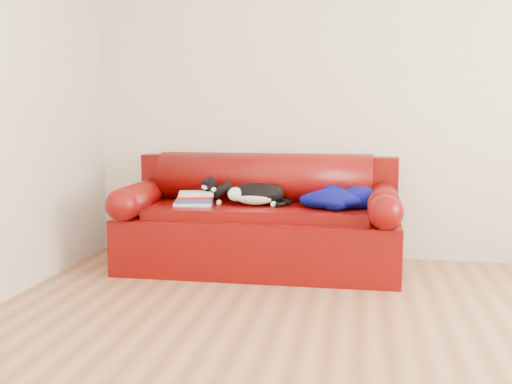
# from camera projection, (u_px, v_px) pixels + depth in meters

# --- Properties ---
(ground) EXTENTS (4.50, 4.50, 0.00)m
(ground) POSITION_uv_depth(u_px,v_px,m) (359.00, 350.00, 3.05)
(ground) COLOR brown
(ground) RESTS_ON ground
(room_shell) EXTENTS (4.52, 4.02, 2.61)m
(room_shell) POSITION_uv_depth(u_px,v_px,m) (394.00, 13.00, 2.82)
(room_shell) COLOR beige
(room_shell) RESTS_ON ground
(sofa_base) EXTENTS (2.10, 0.90, 0.50)m
(sofa_base) POSITION_uv_depth(u_px,v_px,m) (259.00, 238.00, 4.61)
(sofa_base) COLOR #400202
(sofa_base) RESTS_ON ground
(sofa_back) EXTENTS (2.10, 1.01, 0.88)m
(sofa_back) POSITION_uv_depth(u_px,v_px,m) (264.00, 195.00, 4.81)
(sofa_back) COLOR #400202
(sofa_back) RESTS_ON ground
(book_stack) EXTENTS (0.30, 0.26, 0.10)m
(book_stack) POSITION_uv_depth(u_px,v_px,m) (195.00, 199.00, 4.56)
(book_stack) COLOR #EBE6CB
(book_stack) RESTS_ON sofa_base
(cat) EXTENTS (0.61, 0.33, 0.21)m
(cat) POSITION_uv_depth(u_px,v_px,m) (256.00, 195.00, 4.53)
(cat) COLOR black
(cat) RESTS_ON sofa_base
(blanket) EXTENTS (0.67, 0.56, 0.17)m
(blanket) POSITION_uv_depth(u_px,v_px,m) (337.00, 198.00, 4.43)
(blanket) COLOR #020848
(blanket) RESTS_ON sofa_base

